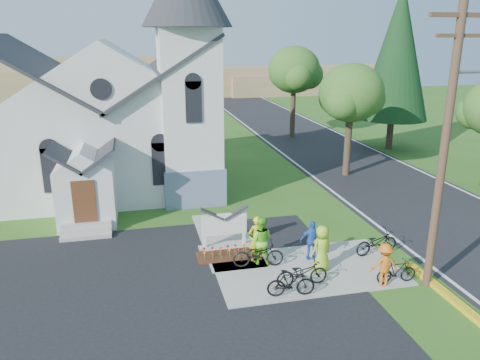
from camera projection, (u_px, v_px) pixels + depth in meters
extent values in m
plane|color=#305C1A|center=(274.00, 281.00, 17.13)|extent=(120.00, 120.00, 0.00)
cube|color=black|center=(66.00, 340.00, 13.77)|extent=(20.00, 16.00, 0.02)
cube|color=black|center=(347.00, 162.00, 33.24)|extent=(8.00, 90.00, 0.02)
cube|color=gray|center=(307.00, 269.00, 17.91)|extent=(7.00, 4.00, 0.05)
cube|color=silver|center=(111.00, 145.00, 27.20)|extent=(11.00, 9.00, 5.00)
cube|color=slate|center=(192.00, 181.00, 25.50)|extent=(3.20, 3.20, 2.00)
cube|color=silver|center=(190.00, 117.00, 24.46)|extent=(3.00, 3.00, 9.00)
cube|color=silver|center=(87.00, 195.00, 22.01)|extent=(2.60, 2.40, 2.80)
cube|color=#572F18|center=(84.00, 202.00, 20.84)|extent=(1.00, 0.10, 2.00)
cube|color=gray|center=(225.00, 246.00, 19.84)|extent=(2.20, 0.40, 0.10)
cube|color=white|center=(204.00, 237.00, 19.51)|extent=(0.12, 0.12, 1.00)
cube|color=white|center=(244.00, 233.00, 19.87)|extent=(0.12, 0.12, 1.00)
cube|color=white|center=(224.00, 224.00, 19.54)|extent=(1.90, 0.14, 0.90)
cube|color=#3D1D10|center=(229.00, 256.00, 19.01)|extent=(2.60, 1.10, 0.07)
cylinder|color=#4A3125|center=(444.00, 150.00, 15.40)|extent=(0.28, 0.28, 10.00)
cube|color=#4A3125|center=(462.00, 15.00, 14.15)|extent=(2.20, 0.14, 0.14)
cube|color=#4A3125|center=(459.00, 36.00, 14.33)|extent=(1.60, 0.12, 0.12)
cylinder|color=#392C1F|center=(348.00, 144.00, 29.53)|extent=(0.44, 0.44, 4.05)
ellipsoid|color=#31551D|center=(351.00, 93.00, 28.58)|extent=(4.00, 4.00, 3.60)
cylinder|color=#392C1F|center=(293.00, 112.00, 40.74)|extent=(0.44, 0.44, 4.50)
ellipsoid|color=#31551D|center=(294.00, 70.00, 39.68)|extent=(4.40, 4.40, 3.96)
cylinder|color=#392C1F|center=(390.00, 134.00, 36.75)|extent=(0.50, 0.50, 2.40)
cone|color=black|center=(398.00, 52.00, 34.92)|extent=(5.20, 5.20, 10.00)
cube|color=olive|center=(203.00, 82.00, 69.95)|extent=(60.00, 8.00, 4.00)
cube|color=olive|center=(92.00, 77.00, 68.14)|extent=(30.00, 6.00, 5.60)
cube|color=olive|center=(308.00, 84.00, 71.68)|extent=(25.00, 6.00, 3.00)
imported|color=gold|center=(256.00, 239.00, 18.29)|extent=(0.75, 0.56, 1.88)
imported|color=black|center=(258.00, 254.00, 17.96)|extent=(2.03, 0.92, 1.03)
imported|color=#67D327|center=(260.00, 240.00, 18.13)|extent=(1.12, 0.99, 1.91)
imported|color=black|center=(291.00, 283.00, 15.91)|extent=(1.71, 0.67, 1.00)
imported|color=blue|center=(312.00, 241.00, 18.42)|extent=(1.03, 0.63, 1.63)
imported|color=black|center=(302.00, 273.00, 16.59)|extent=(1.89, 0.66, 0.99)
imported|color=#CD6116|center=(384.00, 264.00, 16.57)|extent=(1.08, 0.69, 1.58)
imported|color=black|center=(396.00, 271.00, 16.78)|extent=(1.52, 0.50, 0.91)
imported|color=#97C725|center=(322.00, 248.00, 17.57)|extent=(1.00, 0.80, 1.80)
imported|color=black|center=(377.00, 242.00, 19.01)|extent=(2.00, 0.93, 1.01)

